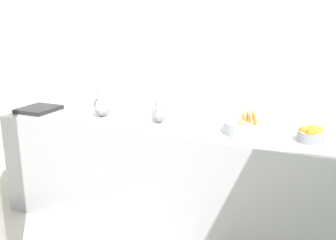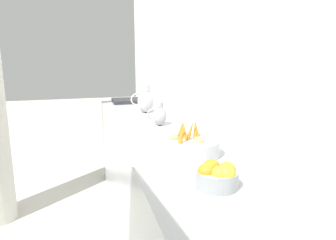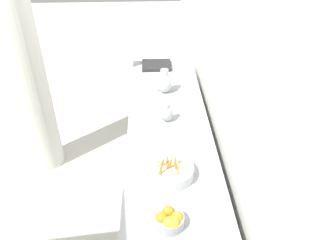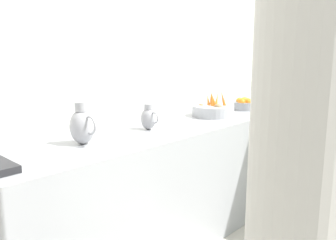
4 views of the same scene
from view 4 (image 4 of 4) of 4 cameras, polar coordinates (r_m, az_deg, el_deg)
name	(u,v)px [view 4 (image 4 of 4)]	position (r m, az deg, el deg)	size (l,w,h in m)	color
tile_wall_left	(166,42)	(3.33, -0.33, 12.03)	(0.10, 8.52, 3.00)	white
prep_counter	(165,182)	(2.83, -0.51, -9.67)	(0.72, 3.06, 0.89)	#9EA0A5
vegetable_colander	(213,110)	(3.08, 7.03, 1.56)	(0.35, 0.35, 0.21)	#ADAFB5
orange_bowl	(244,104)	(3.43, 11.76, 2.46)	(0.18, 0.18, 0.11)	gray
metal_pitcher_tall	(82,125)	(2.23, -13.20, -0.80)	(0.21, 0.15, 0.25)	#A3A3A8
metal_pitcher_short	(148,118)	(2.56, -3.06, 0.32)	(0.15, 0.11, 0.18)	#939399
support_column	(310,35)	(1.25, 21.21, 12.23)	(0.34, 0.34, 3.00)	#B2AFA8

